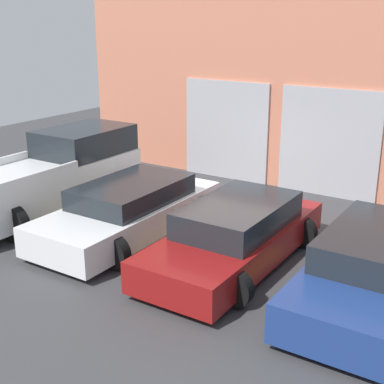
# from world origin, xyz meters

# --- Properties ---
(ground_plane) EXTENTS (28.00, 28.00, 0.00)m
(ground_plane) POSITION_xyz_m (0.00, 0.00, 0.00)
(ground_plane) COLOR #3D3D3F
(shophouse_building) EXTENTS (13.43, 0.68, 5.60)m
(shophouse_building) POSITION_xyz_m (-0.00, 3.29, 2.77)
(shophouse_building) COLOR #D17A5B
(shophouse_building) RESTS_ON ground
(pickup_truck) EXTENTS (2.41, 5.25, 1.89)m
(pickup_truck) POSITION_xyz_m (-3.95, -1.81, 0.88)
(pickup_truck) COLOR white
(pickup_truck) RESTS_ON ground
(sedan_white) EXTENTS (2.30, 4.73, 1.20)m
(sedan_white) POSITION_xyz_m (-1.32, -2.06, 0.58)
(sedan_white) COLOR white
(sedan_white) RESTS_ON ground
(sedan_side) EXTENTS (2.16, 4.71, 1.25)m
(sedan_side) POSITION_xyz_m (3.95, -2.06, 0.59)
(sedan_side) COLOR navy
(sedan_side) RESTS_ON ground
(van_right) EXTENTS (2.22, 4.71, 1.24)m
(van_right) POSITION_xyz_m (1.32, -2.06, 0.59)
(van_right) COLOR maroon
(van_right) RESTS_ON ground
(parking_stripe_far_left) EXTENTS (0.12, 2.20, 0.01)m
(parking_stripe_far_left) POSITION_xyz_m (-5.27, -2.09, 0.00)
(parking_stripe_far_left) COLOR gold
(parking_stripe_far_left) RESTS_ON ground
(parking_stripe_left) EXTENTS (0.12, 2.20, 0.01)m
(parking_stripe_left) POSITION_xyz_m (-2.64, -2.09, 0.00)
(parking_stripe_left) COLOR gold
(parking_stripe_left) RESTS_ON ground
(parking_stripe_centre) EXTENTS (0.12, 2.20, 0.01)m
(parking_stripe_centre) POSITION_xyz_m (0.00, -2.09, 0.00)
(parking_stripe_centre) COLOR gold
(parking_stripe_centre) RESTS_ON ground
(parking_stripe_right) EXTENTS (0.12, 2.20, 0.01)m
(parking_stripe_right) POSITION_xyz_m (2.64, -2.09, 0.00)
(parking_stripe_right) COLOR gold
(parking_stripe_right) RESTS_ON ground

